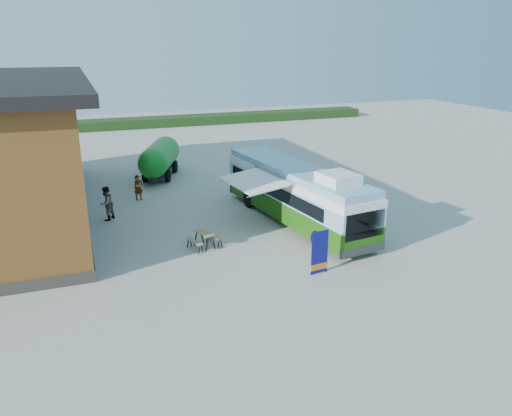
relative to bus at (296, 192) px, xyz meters
name	(u,v)px	position (x,y,z in m)	size (l,w,h in m)	color
ground	(246,259)	(-4.07, -3.63, -1.68)	(100.00, 100.00, 0.00)	#BCB7AD
barn	(0,153)	(-14.57, 6.37, 1.91)	(9.60, 21.20, 7.50)	brown
hedge	(204,119)	(3.93, 34.37, -1.18)	(40.00, 3.00, 1.00)	#264419
bus	(296,192)	(0.00, 0.00, 0.00)	(3.92, 11.68, 3.52)	#236E12
awning	(257,180)	(-2.20, -0.01, 0.89)	(2.93, 4.19, 0.50)	white
banner	(319,256)	(-1.70, -6.07, -0.90)	(0.83, 0.25, 1.91)	navy
picnic_table	(204,236)	(-5.50, -1.72, -1.12)	(1.64, 1.54, 0.76)	#A67A4E
person_a	(138,188)	(-7.38, 6.93, -0.91)	(0.57, 0.37, 1.55)	#999999
person_b	(106,203)	(-9.50, 3.87, -0.75)	(0.91, 0.71, 1.87)	#999999
slurry_tanker	(160,157)	(-5.17, 11.90, -0.24)	(3.67, 6.41, 2.51)	#178020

